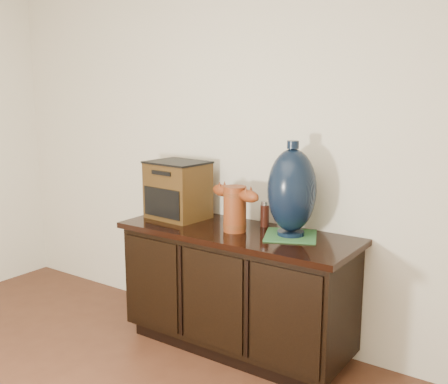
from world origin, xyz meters
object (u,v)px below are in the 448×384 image
Objects in this scene: terracotta_vessel at (235,206)px; tv_radio at (178,190)px; sideboard at (237,289)px; lamp_base at (292,191)px; spray_can at (265,214)px.

tv_radio reaches higher than terracotta_vessel.
terracotta_vessel is (-0.00, -0.02, 0.52)m from sideboard.
tv_radio reaches higher than sideboard.
lamp_base is 0.32m from spray_can.
spray_can is at bearing 17.40° from tv_radio.
sideboard is at bearing -116.66° from spray_can.
tv_radio is (-0.49, 0.07, 0.03)m from terracotta_vessel.
spray_can is (0.09, 0.20, -0.08)m from terracotta_vessel.
lamp_base is at bearing 6.43° from tv_radio.
terracotta_vessel is 2.46× the size of spray_can.
sideboard is at bearing 98.92° from terracotta_vessel.
lamp_base is at bearing -24.16° from spray_can.
terracotta_vessel is at bearing -164.38° from lamp_base.
sideboard is 3.80× the size of terracotta_vessel.
tv_radio is 2.52× the size of spray_can.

